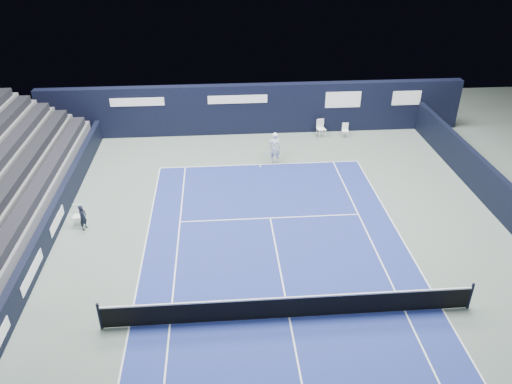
# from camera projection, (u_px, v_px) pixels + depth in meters

# --- Properties ---
(ground) EXTENTS (48.00, 48.00, 0.00)m
(ground) POSITION_uv_depth(u_px,v_px,m) (282.00, 280.00, 19.05)
(ground) COLOR #58695E
(ground) RESTS_ON ground
(court_surface) EXTENTS (10.97, 23.77, 0.01)m
(court_surface) POSITION_uv_depth(u_px,v_px,m) (289.00, 318.00, 17.32)
(court_surface) COLOR navy
(court_surface) RESTS_ON ground
(enclosure_wall_right) EXTENTS (0.30, 22.00, 1.80)m
(enclosure_wall_right) POSITION_uv_depth(u_px,v_px,m) (500.00, 197.00, 22.78)
(enclosure_wall_right) COLOR black
(enclosure_wall_right) RESTS_ON ground
(folding_chair_back_a) EXTENTS (0.58, 0.60, 1.09)m
(folding_chair_back_a) POSITION_uv_depth(u_px,v_px,m) (321.00, 125.00, 30.72)
(folding_chair_back_a) COLOR white
(folding_chair_back_a) RESTS_ON ground
(folding_chair_back_b) EXTENTS (0.41, 0.40, 0.87)m
(folding_chair_back_b) POSITION_uv_depth(u_px,v_px,m) (345.00, 129.00, 30.75)
(folding_chair_back_b) COLOR white
(folding_chair_back_b) RESTS_ON ground
(line_judge_chair) EXTENTS (0.43, 0.42, 0.93)m
(line_judge_chair) POSITION_uv_depth(u_px,v_px,m) (78.00, 213.00, 22.22)
(line_judge_chair) COLOR white
(line_judge_chair) RESTS_ON ground
(line_judge) EXTENTS (0.42, 0.50, 1.18)m
(line_judge) POSITION_uv_depth(u_px,v_px,m) (83.00, 217.00, 21.83)
(line_judge) COLOR black
(line_judge) RESTS_ON ground
(court_markings) EXTENTS (11.03, 23.83, 0.00)m
(court_markings) POSITION_uv_depth(u_px,v_px,m) (289.00, 317.00, 17.32)
(court_markings) COLOR white
(court_markings) RESTS_ON court_surface
(tennis_net) EXTENTS (12.90, 0.10, 1.10)m
(tennis_net) POSITION_uv_depth(u_px,v_px,m) (290.00, 307.00, 17.07)
(tennis_net) COLOR black
(tennis_net) RESTS_ON ground
(back_sponsor_wall) EXTENTS (26.00, 0.63, 3.10)m
(back_sponsor_wall) POSITION_uv_depth(u_px,v_px,m) (254.00, 109.00, 30.82)
(back_sponsor_wall) COLOR black
(back_sponsor_wall) RESTS_ON ground
(side_barrier_left) EXTENTS (0.33, 22.00, 1.20)m
(side_barrier_left) POSITION_uv_depth(u_px,v_px,m) (53.00, 221.00, 21.55)
(side_barrier_left) COLOR black
(side_barrier_left) RESTS_ON ground
(tennis_player) EXTENTS (0.69, 0.86, 1.79)m
(tennis_player) POSITION_uv_depth(u_px,v_px,m) (275.00, 148.00, 27.42)
(tennis_player) COLOR white
(tennis_player) RESTS_ON ground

